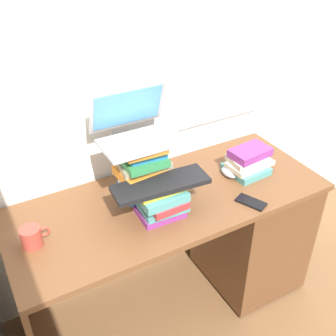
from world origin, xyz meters
The scene contains 11 objects.
ground_plane centered at (0.00, 0.00, 0.00)m, with size 6.00×6.00×0.00m, color brown.
wall_back centered at (0.00, 0.35, 1.30)m, with size 6.00×0.06×2.60m.
desk centered at (0.39, -0.02, 0.41)m, with size 1.53×0.61×0.75m.
book_stack_tall centered at (-0.10, 0.06, 0.90)m, with size 0.25×0.20×0.29m.
book_stack_keyboard_riser centered at (-0.09, -0.08, 0.83)m, with size 0.22×0.20×0.15m.
book_stack_side centered at (0.46, 0.00, 0.81)m, with size 0.24×0.20×0.13m.
laptop centered at (-0.10, 0.12, 1.09)m, with size 0.36×0.28×0.21m.
keyboard centered at (-0.09, -0.08, 0.91)m, with size 0.42×0.14×0.02m, color black.
computer_mouse centered at (0.35, 0.02, 0.77)m, with size 0.06×0.10×0.04m, color #A5A8AD.
mug centered at (-0.64, 0.00, 0.80)m, with size 0.12×0.09×0.09m.
cell_phone centered at (0.31, -0.22, 0.76)m, with size 0.07×0.14×0.01m, color black.
Camera 1 is at (-0.75, -1.33, 1.93)m, focal length 43.68 mm.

